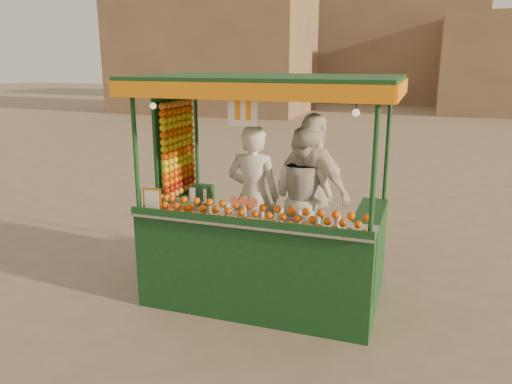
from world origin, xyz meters
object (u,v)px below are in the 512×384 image
(vendor_right, at_px, (312,193))
(vendor_left, at_px, (253,197))
(vendor_middle, at_px, (304,199))
(juice_cart, at_px, (258,230))

(vendor_right, bearing_deg, vendor_left, 43.97)
(vendor_left, distance_m, vendor_middle, 0.60)
(vendor_left, xyz_separation_m, vendor_middle, (0.58, 0.14, -0.01))
(juice_cart, distance_m, vendor_left, 0.43)
(vendor_left, bearing_deg, juice_cart, 119.15)
(juice_cart, relative_size, vendor_middle, 1.66)
(vendor_middle, xyz_separation_m, vendor_right, (0.09, 0.02, 0.08))
(juice_cart, xyz_separation_m, vendor_right, (0.53, 0.40, 0.40))
(vendor_right, bearing_deg, juice_cart, 67.90)
(juice_cart, relative_size, vendor_right, 1.52)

